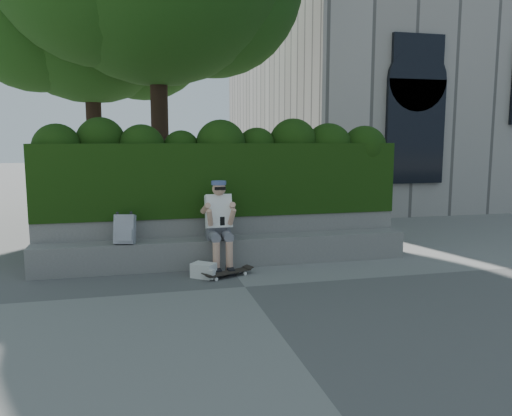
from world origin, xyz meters
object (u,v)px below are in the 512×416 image
object	(u,v)px
person	(219,221)
backpack_ground	(204,270)
skateboard	(228,273)
backpack_plaid	(125,229)

from	to	relation	value
person	backpack_ground	world-z (taller)	person
skateboard	backpack_plaid	bearing A→B (deg)	134.63
backpack_ground	person	bearing A→B (deg)	94.42
person	backpack_plaid	size ratio (longest dim) A/B	3.13
person	backpack_plaid	bearing A→B (deg)	176.73
skateboard	backpack_ground	size ratio (longest dim) A/B	2.24
person	backpack_plaid	world-z (taller)	person
backpack_plaid	backpack_ground	distance (m)	1.36
skateboard	backpack_plaid	world-z (taller)	backpack_plaid
backpack_plaid	person	bearing A→B (deg)	11.22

